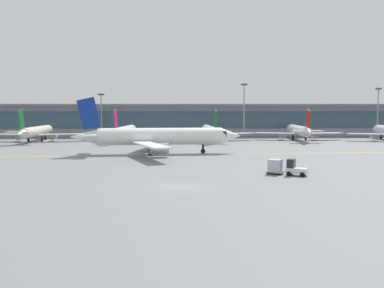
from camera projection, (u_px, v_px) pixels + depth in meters
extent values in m
plane|color=slate|center=(179.00, 186.00, 47.08)|extent=(400.00, 400.00, 0.00)
cube|color=yellow|center=(160.00, 155.00, 77.73)|extent=(109.72, 8.53, 0.01)
cube|color=#8C939E|center=(177.00, 121.00, 129.98)|extent=(170.51, 8.00, 9.00)
cube|color=#385666|center=(177.00, 120.00, 125.88)|extent=(163.69, 0.16, 5.04)
cube|color=slate|center=(177.00, 105.00, 128.07)|extent=(177.33, 11.00, 0.60)
cylinder|color=silver|center=(37.00, 131.00, 108.70)|extent=(2.88, 17.94, 2.48)
cone|color=silver|center=(50.00, 129.00, 119.09)|extent=(2.43, 3.03, 2.36)
cube|color=black|center=(48.00, 128.00, 117.08)|extent=(1.99, 2.28, 0.87)
cone|color=silver|center=(20.00, 134.00, 97.81)|extent=(2.20, 4.02, 2.11)
cube|color=silver|center=(9.00, 134.00, 107.20)|extent=(10.46, 5.28, 0.20)
cylinder|color=#999EA3|center=(19.00, 137.00, 108.39)|extent=(1.59, 2.66, 1.53)
cube|color=silver|center=(60.00, 134.00, 107.39)|extent=(10.49, 4.87, 0.20)
cylinder|color=#999EA3|center=(54.00, 137.00, 108.52)|extent=(1.59, 2.66, 1.53)
cube|color=#19662D|center=(21.00, 119.00, 98.31)|extent=(0.34, 3.35, 4.68)
cube|color=silver|center=(14.00, 132.00, 98.83)|extent=(3.69, 1.83, 0.18)
cube|color=silver|center=(30.00, 132.00, 98.88)|extent=(3.69, 1.83, 0.18)
cylinder|color=black|center=(45.00, 137.00, 115.10)|extent=(0.32, 0.32, 1.32)
cylinder|color=black|center=(45.00, 138.00, 115.13)|extent=(0.42, 0.67, 0.66)
cylinder|color=black|center=(28.00, 139.00, 107.38)|extent=(0.32, 0.32, 1.32)
cylinder|color=black|center=(28.00, 140.00, 107.41)|extent=(0.42, 0.67, 0.66)
cylinder|color=black|center=(42.00, 139.00, 107.43)|extent=(0.32, 0.32, 1.32)
cylinder|color=black|center=(42.00, 140.00, 107.46)|extent=(0.42, 0.67, 0.66)
cylinder|color=white|center=(125.00, 131.00, 110.02)|extent=(4.17, 18.04, 2.48)
cone|color=white|center=(133.00, 129.00, 120.40)|extent=(2.63, 3.19, 2.36)
cube|color=black|center=(131.00, 128.00, 118.39)|extent=(2.14, 2.41, 0.87)
cone|color=white|center=(115.00, 134.00, 99.14)|extent=(2.48, 4.16, 2.11)
cube|color=white|center=(99.00, 134.00, 108.99)|extent=(10.38, 5.93, 0.20)
cylinder|color=#999EA3|center=(108.00, 136.00, 110.02)|extent=(1.78, 2.76, 1.53)
cube|color=white|center=(149.00, 134.00, 108.25)|extent=(10.49, 4.18, 0.20)
cylinder|color=#999EA3|center=(141.00, 136.00, 109.52)|extent=(1.78, 2.76, 1.53)
cube|color=#B21E66|center=(115.00, 119.00, 99.64)|extent=(0.58, 3.36, 4.68)
cube|color=white|center=(108.00, 132.00, 100.30)|extent=(3.80, 2.09, 0.18)
cube|color=white|center=(124.00, 132.00, 100.09)|extent=(3.80, 2.09, 0.18)
cylinder|color=black|center=(130.00, 137.00, 116.41)|extent=(0.32, 0.32, 1.32)
cylinder|color=black|center=(130.00, 138.00, 116.44)|extent=(0.46, 0.69, 0.66)
cylinder|color=black|center=(117.00, 139.00, 108.83)|extent=(0.32, 0.32, 1.32)
cylinder|color=black|center=(117.00, 140.00, 108.85)|extent=(0.46, 0.69, 0.66)
cylinder|color=black|center=(130.00, 139.00, 108.63)|extent=(0.32, 0.32, 1.32)
cylinder|color=black|center=(130.00, 140.00, 108.66)|extent=(0.46, 0.69, 0.66)
cylinder|color=white|center=(210.00, 131.00, 111.55)|extent=(3.41, 17.99, 2.48)
cone|color=white|center=(205.00, 129.00, 121.91)|extent=(2.51, 3.10, 2.36)
cube|color=black|center=(206.00, 128.00, 119.91)|extent=(2.05, 2.33, 0.87)
cone|color=white|center=(216.00, 133.00, 100.71)|extent=(2.32, 4.08, 2.11)
cube|color=white|center=(186.00, 134.00, 109.60)|extent=(10.49, 4.59, 0.20)
cylinder|color=#999EA3|center=(194.00, 136.00, 110.93)|extent=(1.67, 2.71, 1.53)
cube|color=white|center=(235.00, 133.00, 110.73)|extent=(10.43, 5.55, 0.20)
cylinder|color=#999EA3|center=(226.00, 136.00, 111.69)|extent=(1.67, 2.71, 1.53)
cube|color=#19662D|center=(215.00, 119.00, 101.20)|extent=(0.44, 3.36, 4.68)
cube|color=white|center=(208.00, 131.00, 101.59)|extent=(3.74, 1.94, 0.18)
cube|color=white|center=(223.00, 131.00, 101.91)|extent=(3.74, 1.94, 0.18)
cylinder|color=black|center=(207.00, 136.00, 117.93)|extent=(0.32, 0.32, 1.32)
cylinder|color=black|center=(207.00, 137.00, 117.96)|extent=(0.44, 0.68, 0.66)
cylinder|color=black|center=(204.00, 138.00, 110.12)|extent=(0.32, 0.32, 1.32)
cylinder|color=black|center=(204.00, 140.00, 110.15)|extent=(0.44, 0.68, 0.66)
cylinder|color=black|center=(217.00, 138.00, 110.42)|extent=(0.32, 0.32, 1.32)
cylinder|color=black|center=(217.00, 139.00, 110.45)|extent=(0.44, 0.68, 0.66)
cylinder|color=white|center=(298.00, 130.00, 113.55)|extent=(3.45, 18.00, 2.48)
cone|color=white|center=(290.00, 128.00, 123.95)|extent=(2.52, 3.11, 2.36)
cube|color=black|center=(291.00, 127.00, 121.94)|extent=(2.06, 2.34, 0.87)
cone|color=white|center=(309.00, 133.00, 102.67)|extent=(2.32, 4.08, 2.11)
cube|color=white|center=(275.00, 133.00, 112.27)|extent=(10.43, 5.56, 0.20)
cylinder|color=#999EA3|center=(282.00, 135.00, 113.38)|extent=(1.67, 2.71, 1.53)
cube|color=white|center=(324.00, 133.00, 112.05)|extent=(10.49, 4.57, 0.20)
cylinder|color=#999EA3|center=(315.00, 135.00, 113.24)|extent=(1.67, 2.71, 1.53)
cube|color=red|center=(308.00, 119.00, 103.17)|extent=(0.44, 3.36, 4.68)
cube|color=white|center=(300.00, 131.00, 103.75)|extent=(3.74, 1.95, 0.18)
cube|color=white|center=(315.00, 131.00, 103.68)|extent=(3.74, 1.95, 0.18)
cylinder|color=black|center=(293.00, 136.00, 119.96)|extent=(0.32, 0.32, 1.32)
cylinder|color=black|center=(293.00, 137.00, 119.98)|extent=(0.44, 0.68, 0.66)
cylinder|color=black|center=(293.00, 138.00, 112.29)|extent=(0.32, 0.32, 1.32)
cylinder|color=black|center=(293.00, 139.00, 112.32)|extent=(0.44, 0.68, 0.66)
cylinder|color=black|center=(306.00, 138.00, 112.24)|extent=(0.32, 0.32, 1.32)
cylinder|color=black|center=(306.00, 139.00, 112.26)|extent=(0.44, 0.68, 0.66)
cone|color=white|center=(375.00, 129.00, 120.32)|extent=(2.56, 3.14, 2.36)
cube|color=black|center=(378.00, 128.00, 118.32)|extent=(2.09, 2.37, 0.87)
cube|color=white|center=(368.00, 134.00, 108.75)|extent=(10.41, 5.71, 0.20)
cylinder|color=#999EA3|center=(375.00, 136.00, 109.83)|extent=(1.72, 2.73, 1.53)
cylinder|color=black|center=(381.00, 137.00, 116.33)|extent=(0.32, 0.32, 1.32)
cylinder|color=black|center=(381.00, 138.00, 116.36)|extent=(0.45, 0.68, 0.66)
cylinder|color=white|center=(160.00, 136.00, 79.44)|extent=(23.06, 4.87, 3.18)
cone|color=white|center=(231.00, 136.00, 80.92)|extent=(4.03, 3.29, 3.02)
cube|color=black|center=(218.00, 134.00, 80.60)|extent=(3.04, 2.68, 1.11)
cone|color=white|center=(84.00, 137.00, 77.89)|extent=(5.27, 3.07, 2.70)
cube|color=white|center=(150.00, 138.00, 87.36)|extent=(5.60, 13.42, 0.26)
cylinder|color=#999EA3|center=(157.00, 143.00, 85.00)|extent=(3.50, 2.21, 1.96)
cube|color=white|center=(151.00, 145.00, 71.26)|extent=(7.35, 13.31, 0.26)
cylinder|color=#999EA3|center=(159.00, 149.00, 74.08)|extent=(3.50, 2.21, 1.96)
cube|color=navy|center=(89.00, 113.00, 77.63)|extent=(4.30, 0.65, 5.98)
cube|color=white|center=(93.00, 134.00, 80.32)|extent=(2.58, 4.83, 0.22)
cube|color=white|center=(90.00, 135.00, 75.69)|extent=(2.58, 4.83, 0.22)
cylinder|color=black|center=(203.00, 149.00, 80.54)|extent=(0.41, 0.41, 1.68)
cylinder|color=black|center=(203.00, 151.00, 80.57)|extent=(0.88, 0.58, 0.84)
cylinder|color=black|center=(150.00, 148.00, 81.57)|extent=(0.41, 0.41, 1.68)
cylinder|color=black|center=(150.00, 151.00, 81.61)|extent=(0.88, 0.58, 0.84)
cylinder|color=black|center=(151.00, 151.00, 77.31)|extent=(0.41, 0.41, 1.68)
cylinder|color=black|center=(151.00, 153.00, 77.35)|extent=(0.88, 0.58, 0.84)
cube|color=silver|center=(297.00, 171.00, 54.34)|extent=(2.95, 2.48, 0.70)
cube|color=#1E2328|center=(291.00, 163.00, 54.60)|extent=(1.39, 1.52, 1.10)
cylinder|color=black|center=(305.00, 173.00, 54.61)|extent=(0.63, 0.48, 0.60)
cylinder|color=black|center=(302.00, 175.00, 53.37)|extent=(0.63, 0.48, 0.60)
cylinder|color=black|center=(291.00, 172.00, 55.38)|extent=(0.63, 0.48, 0.60)
cylinder|color=black|center=(289.00, 174.00, 54.13)|extent=(0.63, 0.48, 0.60)
cube|color=#595B60|center=(275.00, 172.00, 55.65)|extent=(2.61, 2.42, 0.12)
cube|color=#B2B7C1|center=(275.00, 166.00, 55.58)|extent=(2.13, 2.09, 1.60)
cylinder|color=black|center=(282.00, 173.00, 55.95)|extent=(0.24, 0.19, 0.22)
cylinder|color=black|center=(279.00, 175.00, 54.70)|extent=(0.24, 0.19, 0.22)
cylinder|color=black|center=(271.00, 172.00, 56.62)|extent=(0.24, 0.19, 0.22)
cylinder|color=black|center=(268.00, 174.00, 55.38)|extent=(0.24, 0.19, 0.22)
cylinder|color=gray|center=(101.00, 116.00, 122.09)|extent=(0.36, 0.36, 12.01)
cube|color=#3F3F42|center=(101.00, 94.00, 121.54)|extent=(1.80, 0.30, 0.50)
cylinder|color=gray|center=(244.00, 112.00, 120.76)|extent=(0.36, 0.36, 14.75)
cube|color=#3F3F42|center=(244.00, 84.00, 120.10)|extent=(1.80, 0.30, 0.50)
cylinder|color=gray|center=(378.00, 113.00, 124.24)|extent=(0.36, 0.36, 13.73)
cube|color=#3F3F42|center=(379.00, 89.00, 123.62)|extent=(1.80, 0.30, 0.50)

